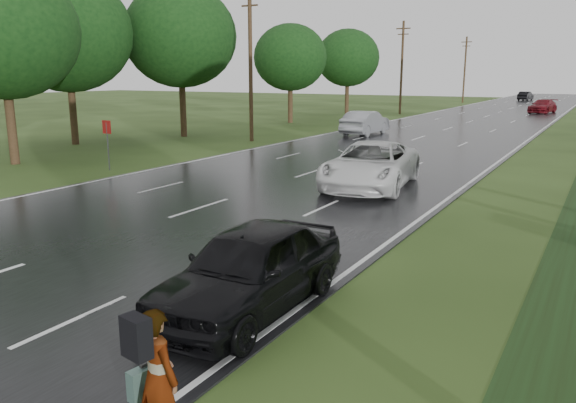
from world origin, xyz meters
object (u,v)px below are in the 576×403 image
(pedestrian, at_px, (156,375))
(white_pickup, at_px, (371,165))
(road_sign, at_px, (107,135))
(silver_sedan, at_px, (365,123))
(dark_sedan, at_px, (250,268))

(pedestrian, relative_size, white_pickup, 0.28)
(road_sign, xyz_separation_m, silver_sedan, (4.42, 20.27, -0.74))
(road_sign, relative_size, white_pickup, 0.37)
(road_sign, xyz_separation_m, white_pickup, (12.07, 2.09, -0.73))
(road_sign, distance_m, dark_sedan, 17.63)
(pedestrian, relative_size, silver_sedan, 0.33)
(silver_sedan, bearing_deg, road_sign, 78.25)
(road_sign, bearing_deg, dark_sedan, -34.59)
(dark_sedan, xyz_separation_m, silver_sedan, (-10.08, 30.27, 0.05))
(road_sign, distance_m, silver_sedan, 20.76)
(white_pickup, relative_size, silver_sedan, 1.20)
(pedestrian, bearing_deg, dark_sedan, -61.88)
(pedestrian, relative_size, dark_sedan, 0.36)
(road_sign, xyz_separation_m, pedestrian, (15.68, -13.77, -0.75))
(silver_sedan, bearing_deg, pedestrian, 108.86)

